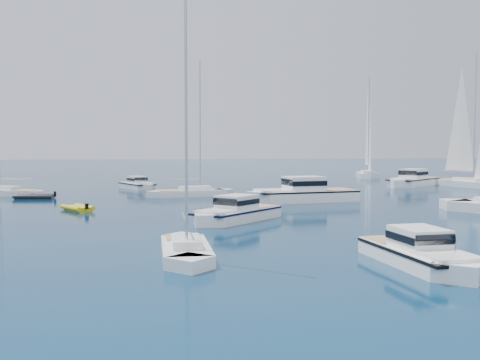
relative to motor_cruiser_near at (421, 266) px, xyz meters
The scene contains 13 objects.
ground 1.31m from the motor_cruiser_near, 155.83° to the left, with size 400.00×400.00×0.00m, color navy.
motor_cruiser_near is the anchor object (origin of this frame).
motor_cruiser_left 17.30m from the motor_cruiser_near, 111.42° to the left, with size 2.78×9.10×2.39m, color silver, non-canonical shape.
motor_cruiser_centre 29.14m from the motor_cruiser_near, 86.38° to the left, with size 3.64×11.88×3.12m, color white, non-canonical shape.
motor_cruiser_distant 52.04m from the motor_cruiser_near, 65.48° to the left, with size 3.44×11.23×2.95m, color white, non-canonical shape.
motor_cruiser_horizon 50.06m from the motor_cruiser_near, 106.83° to the left, with size 2.35×7.68×2.02m, color silver, non-canonical shape.
sailboat_fore 11.03m from the motor_cruiser_near, 159.96° to the left, with size 2.29×8.79×12.92m, color white, non-canonical shape.
sailboat_centre 37.39m from the motor_cruiser_near, 102.98° to the left, with size 2.65×10.18×14.96m, color white, non-canonical shape.
sailboat_sails_r 53.49m from the motor_cruiser_near, 58.27° to the left, with size 3.19×12.28×18.05m, color silver, non-canonical shape.
sailboat_far_l 48.65m from the motor_cruiser_near, 125.17° to the left, with size 2.51×9.65×14.19m, color silver, non-canonical shape.
sailboat_sails_far 72.27m from the motor_cruiser_near, 71.23° to the left, with size 3.16×12.16×17.87m, color white, non-canonical shape.
tender_yellow 30.56m from the motor_cruiser_near, 127.17° to the left, with size 1.93×3.49×0.95m, color gold, non-canonical shape.
tender_grey_far 43.29m from the motor_cruiser_near, 124.21° to the left, with size 2.20×4.09×0.95m, color black, non-canonical shape.
Camera 1 is at (-10.30, -24.20, 5.42)m, focal length 42.22 mm.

